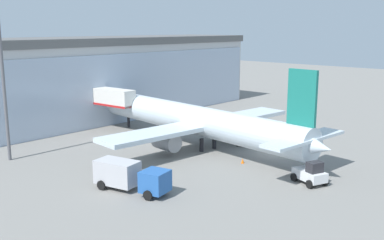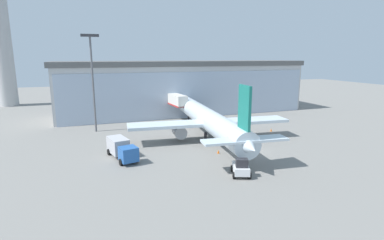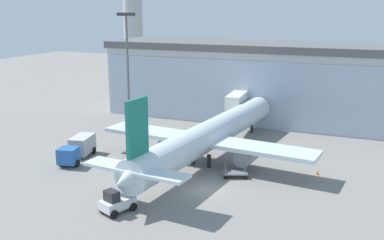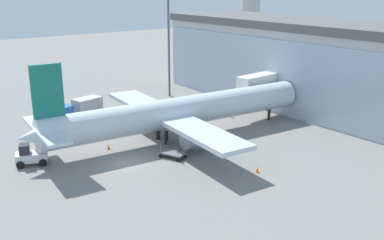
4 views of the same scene
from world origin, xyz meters
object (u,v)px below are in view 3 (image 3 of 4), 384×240
at_px(airplane, 209,136).
at_px(catering_truck, 78,148).
at_px(apron_light_mast, 128,60).
at_px(pushback_tug, 117,202).
at_px(safety_cone_wingtip, 317,172).
at_px(jet_bridge, 241,99).
at_px(baggage_cart, 235,173).
at_px(safety_cone_nose, 166,180).

xyz_separation_m(airplane, catering_truck, (-15.59, -5.99, -1.87)).
bearing_deg(apron_light_mast, airplane, -31.57).
xyz_separation_m(pushback_tug, safety_cone_wingtip, (15.93, 17.82, -0.70)).
xyz_separation_m(catering_truck, safety_cone_wingtip, (28.99, 6.68, -1.19)).
distance_m(catering_truck, safety_cone_wingtip, 29.77).
xyz_separation_m(jet_bridge, baggage_cart, (6.45, -21.69, -4.14)).
bearing_deg(apron_light_mast, baggage_cart, -33.20).
bearing_deg(baggage_cart, catering_truck, 162.45).
height_order(airplane, safety_cone_wingtip, airplane).
bearing_deg(pushback_tug, airplane, 11.92).
distance_m(apron_light_mast, catering_truck, 20.05).
bearing_deg(baggage_cart, airplane, 117.78).
distance_m(apron_light_mast, baggage_cart, 29.96).
bearing_deg(pushback_tug, jet_bridge, 18.77).
relative_size(apron_light_mast, catering_truck, 2.39).
bearing_deg(apron_light_mast, catering_truck, -79.98).
relative_size(airplane, baggage_cart, 11.95).
bearing_deg(airplane, catering_truck, 115.69).
distance_m(baggage_cart, safety_cone_nose, 7.98).
bearing_deg(apron_light_mast, pushback_tug, -60.57).
bearing_deg(jet_bridge, catering_truck, 143.98).
distance_m(airplane, safety_cone_wingtip, 13.76).
height_order(jet_bridge, airplane, airplane).
bearing_deg(catering_truck, apron_light_mast, 176.30).
bearing_deg(jet_bridge, safety_cone_nose, 174.25).
bearing_deg(pushback_tug, safety_cone_nose, 14.82).
relative_size(jet_bridge, apron_light_mast, 0.68).
distance_m(catering_truck, pushback_tug, 17.17).
relative_size(jet_bridge, baggage_cart, 3.84).
bearing_deg(pushback_tug, baggage_cart, -8.93).
height_order(airplane, catering_truck, airplane).
bearing_deg(pushback_tug, safety_cone_wingtip, -21.47).
height_order(baggage_cart, safety_cone_wingtip, baggage_cart).
distance_m(pushback_tug, safety_cone_nose, 8.74).
bearing_deg(safety_cone_nose, baggage_cart, 34.69).
height_order(baggage_cart, pushback_tug, pushback_tug).
distance_m(baggage_cart, pushback_tug, 15.15).
bearing_deg(safety_cone_nose, apron_light_mast, 130.41).
bearing_deg(jet_bridge, safety_cone_wingtip, -144.24).
bearing_deg(airplane, jet_bridge, 9.77).
bearing_deg(safety_cone_nose, airplane, 78.68).
height_order(jet_bridge, safety_cone_nose, jet_bridge).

